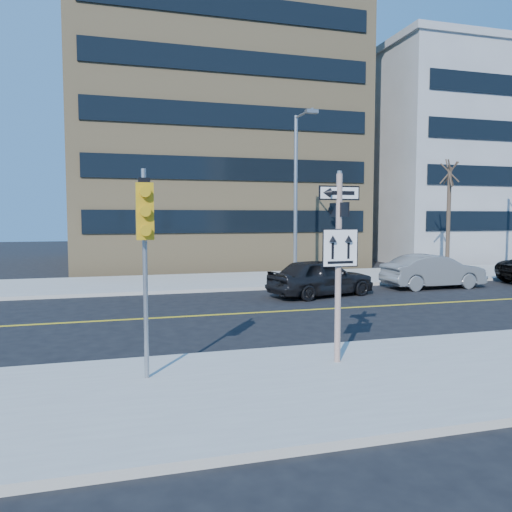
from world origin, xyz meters
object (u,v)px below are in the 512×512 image
object	(u,v)px
parked_car_b	(433,271)
street_tree_west	(450,175)
streetlight_a	(297,186)
traffic_signal	(145,229)
parked_car_a	(321,277)
sign_pole	(339,256)

from	to	relation	value
parked_car_b	street_tree_west	size ratio (longest dim) A/B	0.74
streetlight_a	street_tree_west	bearing A→B (deg)	3.45
traffic_signal	street_tree_west	xyz separation A→B (m)	(17.00, 13.96, 2.50)
streetlight_a	parked_car_a	bearing A→B (deg)	-96.15
parked_car_a	streetlight_a	xyz separation A→B (m)	(0.43, 4.00, 3.97)
parked_car_b	street_tree_west	bearing A→B (deg)	-44.03
sign_pole	traffic_signal	xyz separation A→B (m)	(-4.00, -0.15, 0.59)
street_tree_west	parked_car_b	bearing A→B (deg)	-133.25
parked_car_a	parked_car_b	size ratio (longest dim) A/B	0.98
traffic_signal	streetlight_a	world-z (taller)	streetlight_a
parked_car_a	streetlight_a	world-z (taller)	streetlight_a
traffic_signal	street_tree_west	world-z (taller)	street_tree_west
parked_car_a	streetlight_a	bearing A→B (deg)	-20.66
street_tree_west	sign_pole	bearing A→B (deg)	-133.26
parked_car_b	streetlight_a	distance (m)	7.48
sign_pole	parked_car_a	distance (m)	10.07
traffic_signal	parked_car_b	xyz separation A→B (m)	(13.45, 10.18, -2.26)
street_tree_west	streetlight_a	bearing A→B (deg)	-176.55
traffic_signal	streetlight_a	xyz separation A→B (m)	(8.00, 13.42, 1.73)
traffic_signal	streetlight_a	distance (m)	15.72
sign_pole	parked_car_a	xyz separation A→B (m)	(3.57, 9.27, -1.66)
sign_pole	parked_car_a	bearing A→B (deg)	68.95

